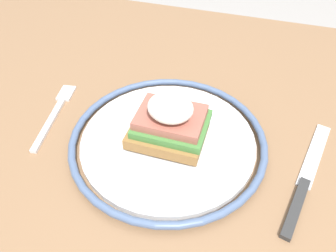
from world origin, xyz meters
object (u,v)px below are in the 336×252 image
Objects in this scene: sandwich at (170,122)px; fork at (55,113)px; knife at (304,183)px; plate at (168,140)px.

fork is (-0.19, 0.01, -0.04)m from sandwich.
fork is at bearing 176.23° from knife.
plate is 0.18m from fork.
knife reaches higher than fork.
plate is at bearing 175.16° from knife.
sandwich is 0.50× the size of knife.
knife is at bearing -4.84° from plate.
sandwich reaches higher than fork.
fork is (-0.18, 0.01, -0.01)m from plate.
knife is (0.18, -0.02, -0.04)m from sandwich.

